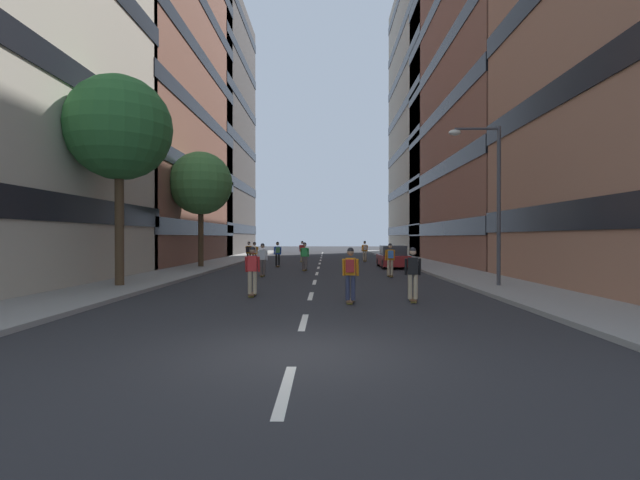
% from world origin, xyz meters
% --- Properties ---
extents(ground_plane, '(141.39, 141.39, 0.00)m').
position_xyz_m(ground_plane, '(0.00, 23.57, 0.00)').
color(ground_plane, '#28282B').
extents(sidewalk_left, '(3.27, 64.81, 0.14)m').
position_xyz_m(sidewalk_left, '(-7.94, 26.51, 0.07)').
color(sidewalk_left, gray).
rests_on(sidewalk_left, ground_plane).
extents(sidewalk_right, '(3.27, 64.81, 0.14)m').
position_xyz_m(sidewalk_right, '(7.94, 26.51, 0.07)').
color(sidewalk_right, gray).
rests_on(sidewalk_right, ground_plane).
extents(lane_markings, '(0.16, 57.20, 0.01)m').
position_xyz_m(lane_markings, '(0.00, 25.50, 0.00)').
color(lane_markings, silver).
rests_on(lane_markings, ground_plane).
extents(building_left_mid, '(15.62, 22.50, 37.28)m').
position_xyz_m(building_left_mid, '(-17.33, 29.63, 18.73)').
color(building_left_mid, brown).
rests_on(building_left_mid, ground_plane).
extents(building_left_far, '(15.62, 18.69, 30.72)m').
position_xyz_m(building_left_far, '(-17.33, 47.19, 15.45)').
color(building_left_far, '#4C4744').
rests_on(building_left_far, ground_plane).
extents(building_right_mid, '(15.62, 24.11, 36.98)m').
position_xyz_m(building_right_mid, '(17.33, 29.63, 18.58)').
color(building_right_mid, brown).
rests_on(building_right_mid, ground_plane).
extents(building_right_far, '(15.62, 22.56, 33.81)m').
position_xyz_m(building_right_far, '(17.33, 47.19, 17.00)').
color(building_right_far, '#BCB29E').
rests_on(building_right_far, ground_plane).
extents(parked_car_near, '(1.82, 4.40, 1.52)m').
position_xyz_m(parked_car_near, '(5.10, 23.10, 0.70)').
color(parked_car_near, maroon).
rests_on(parked_car_near, ground_plane).
extents(street_tree_near, '(4.23, 4.23, 7.71)m').
position_xyz_m(street_tree_near, '(-7.94, 22.39, 5.71)').
color(street_tree_near, '#4C3823').
rests_on(street_tree_near, sidewalk_left).
extents(street_tree_mid, '(4.25, 4.25, 8.57)m').
position_xyz_m(street_tree_mid, '(-7.94, 10.30, 6.55)').
color(street_tree_mid, '#4C3823').
rests_on(street_tree_mid, sidewalk_left).
extents(streetlamp_right, '(2.13, 0.30, 6.50)m').
position_xyz_m(streetlamp_right, '(7.24, 10.49, 4.14)').
color(streetlamp_right, '#3F3F44').
rests_on(streetlamp_right, sidewalk_right).
extents(skater_0, '(0.54, 0.91, 1.78)m').
position_xyz_m(skater_0, '(-4.47, 23.42, 1.02)').
color(skater_0, brown).
rests_on(skater_0, ground_plane).
extents(skater_1, '(0.55, 0.92, 1.78)m').
position_xyz_m(skater_1, '(-0.81, 20.18, 0.98)').
color(skater_1, brown).
rests_on(skater_1, ground_plane).
extents(skater_2, '(0.54, 0.91, 1.78)m').
position_xyz_m(skater_2, '(3.93, 15.91, 1.02)').
color(skater_2, brown).
rests_on(skater_2, ground_plane).
extents(skater_3, '(0.57, 0.92, 1.78)m').
position_xyz_m(skater_3, '(-1.51, 30.28, 0.98)').
color(skater_3, brown).
rests_on(skater_3, ground_plane).
extents(skater_4, '(0.53, 0.90, 1.78)m').
position_xyz_m(skater_4, '(-2.86, 15.99, 0.98)').
color(skater_4, brown).
rests_on(skater_4, ground_plane).
extents(skater_5, '(0.54, 0.91, 1.78)m').
position_xyz_m(skater_5, '(3.84, 31.05, 1.02)').
color(skater_5, brown).
rests_on(skater_5, ground_plane).
extents(skater_6, '(0.55, 0.92, 1.78)m').
position_xyz_m(skater_6, '(1.32, 6.26, 1.02)').
color(skater_6, brown).
rests_on(skater_6, ground_plane).
extents(skater_7, '(0.57, 0.92, 1.78)m').
position_xyz_m(skater_7, '(-5.21, 25.43, 1.02)').
color(skater_7, brown).
rests_on(skater_7, ground_plane).
extents(skater_8, '(0.55, 0.92, 1.78)m').
position_xyz_m(skater_8, '(3.37, 6.59, 0.98)').
color(skater_8, brown).
rests_on(skater_8, ground_plane).
extents(skater_9, '(0.54, 0.90, 1.78)m').
position_xyz_m(skater_9, '(-2.07, 7.87, 0.98)').
color(skater_9, brown).
rests_on(skater_9, ground_plane).
extents(skater_10, '(0.57, 0.92, 1.78)m').
position_xyz_m(skater_10, '(-2.90, 23.85, 1.02)').
color(skater_10, brown).
rests_on(skater_10, ground_plane).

